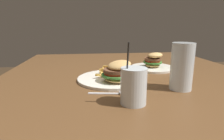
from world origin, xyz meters
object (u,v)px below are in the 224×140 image
at_px(beer_glass, 182,68).
at_px(meal_plate_far, 153,64).
at_px(juice_glass, 133,88).
at_px(meal_plate_near, 114,75).
at_px(spoon, 123,92).

distance_m(beer_glass, meal_plate_far, 0.32).
distance_m(beer_glass, juice_glass, 0.22).
height_order(meal_plate_near, meal_plate_far, meal_plate_near).
bearing_deg(juice_glass, spoon, -168.63).
relative_size(spoon, meal_plate_far, 0.66).
xyz_separation_m(meal_plate_near, spoon, (0.15, 0.01, -0.02)).
bearing_deg(juice_glass, beer_glass, 117.89).
xyz_separation_m(juice_glass, meal_plate_far, (-0.42, 0.20, -0.02)).
bearing_deg(juice_glass, meal_plate_far, 154.32).
bearing_deg(meal_plate_near, beer_glass, 61.05).
relative_size(juice_glass, spoon, 1.20).
bearing_deg(meal_plate_far, juice_glass, -25.68).
relative_size(beer_glass, juice_glass, 0.92).
xyz_separation_m(spoon, meal_plate_far, (-0.35, 0.22, 0.02)).
distance_m(juice_glass, spoon, 0.09).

